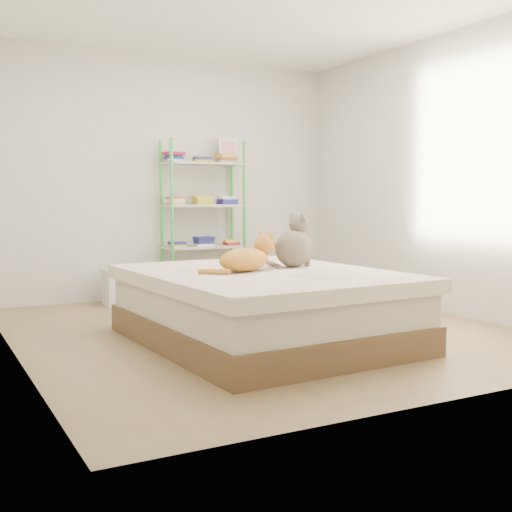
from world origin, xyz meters
TOP-DOWN VIEW (x-y plane):
  - room at (0.00, 0.00)m, footprint 3.81×4.21m
  - bed at (-0.20, -0.40)m, footprint 1.79×2.18m
  - orange_cat at (-0.35, -0.37)m, footprint 0.62×0.48m
  - grey_cat at (0.14, -0.26)m, footprint 0.46×0.43m
  - shelf_unit at (0.31, 1.88)m, footprint 0.88×0.36m
  - cardboard_box at (0.95, 0.83)m, footprint 0.57×0.54m
  - white_bin at (-0.67, 1.79)m, footprint 0.33×0.29m

SIDE VIEW (x-z plane):
  - white_bin at x=-0.67m, z-range 0.00..0.37m
  - cardboard_box at x=0.95m, z-range -0.03..0.42m
  - bed at x=-0.20m, z-range 0.00..0.54m
  - orange_cat at x=-0.35m, z-range 0.54..0.76m
  - grey_cat at x=0.14m, z-range 0.54..0.95m
  - shelf_unit at x=0.31m, z-range -0.02..1.73m
  - room at x=0.00m, z-range 0.00..2.61m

